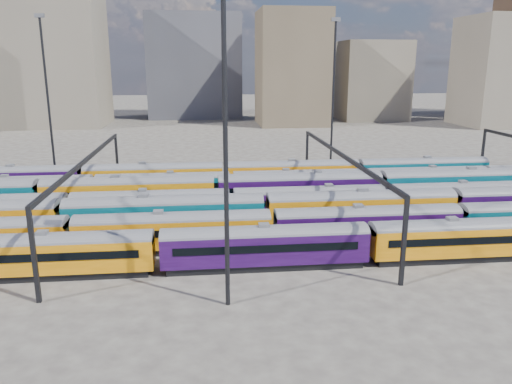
{
  "coord_description": "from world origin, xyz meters",
  "views": [
    {
      "loc": [
        -6.61,
        -58.04,
        18.54
      ],
      "look_at": [
        -0.23,
        1.63,
        3.0
      ],
      "focal_mm": 35.0,
      "sensor_mm": 36.0,
      "label": 1
    }
  ],
  "objects": [
    {
      "name": "rake_1",
      "position": [
        0.2,
        -10.0,
        2.57
      ],
      "size": [
        119.5,
        2.92,
        4.9
      ],
      "color": "black",
      "rests_on": "ground"
    },
    {
      "name": "mast_2",
      "position": [
        -5.0,
        -22.0,
        13.97
      ],
      "size": [
        1.4,
        0.5,
        25.6
      ],
      "color": "black",
      "rests_on": "ground"
    },
    {
      "name": "rake_2",
      "position": [
        0.08,
        -5.0,
        2.84
      ],
      "size": [
        131.59,
        3.21,
        5.41
      ],
      "color": "black",
      "rests_on": "ground"
    },
    {
      "name": "ground",
      "position": [
        0.0,
        0.0,
        0.0
      ],
      "size": [
        500.0,
        500.0,
        0.0
      ],
      "primitive_type": "plane",
      "color": "#3D3833",
      "rests_on": "ground"
    },
    {
      "name": "rake_6",
      "position": [
        -13.96,
        15.0,
        2.66
      ],
      "size": [
        102.86,
        3.01,
        5.07
      ],
      "color": "black",
      "rests_on": "ground"
    },
    {
      "name": "mast_3",
      "position": [
        15.0,
        24.0,
        13.97
      ],
      "size": [
        1.4,
        0.5,
        25.6
      ],
      "color": "black",
      "rests_on": "ground"
    },
    {
      "name": "rake_3",
      "position": [
        -12.94,
        0.0,
        2.45
      ],
      "size": [
        133.09,
        2.78,
        4.67
      ],
      "color": "black",
      "rests_on": "ground"
    },
    {
      "name": "gantry_2",
      "position": [
        10.0,
        0.0,
        6.79
      ],
      "size": [
        0.35,
        40.35,
        8.03
      ],
      "color": "black",
      "rests_on": "ground"
    },
    {
      "name": "rake_4",
      "position": [
        -5.1,
        5.0,
        2.85
      ],
      "size": [
        132.08,
        3.22,
        5.43
      ],
      "color": "black",
      "rests_on": "ground"
    },
    {
      "name": "rake_0",
      "position": [
        -11.01,
        -15.0,
        2.53
      ],
      "size": [
        117.48,
        2.87,
        4.82
      ],
      "color": "black",
      "rests_on": "ground"
    },
    {
      "name": "gantry_1",
      "position": [
        -20.0,
        0.0,
        6.79
      ],
      "size": [
        0.35,
        40.35,
        8.03
      ],
      "color": "black",
      "rests_on": "ground"
    },
    {
      "name": "mast_1",
      "position": [
        -30.0,
        22.0,
        13.97
      ],
      "size": [
        1.4,
        0.5,
        25.6
      ],
      "color": "black",
      "rests_on": "ground"
    },
    {
      "name": "rake_5",
      "position": [
        -2.81,
        10.0,
        2.41
      ],
      "size": [
        112.19,
        2.74,
        4.6
      ],
      "color": "black",
      "rests_on": "ground"
    }
  ]
}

